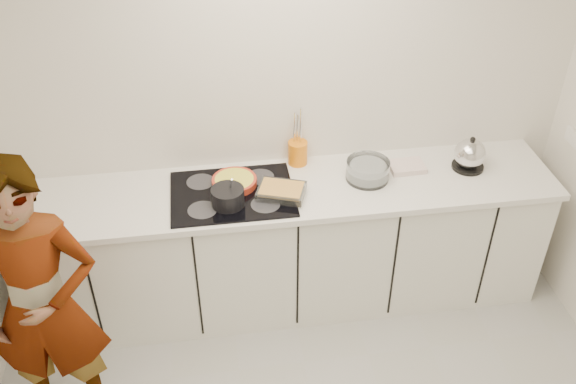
{
  "coord_description": "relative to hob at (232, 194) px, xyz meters",
  "views": [
    {
      "loc": [
        -0.47,
        -1.79,
        3.15
      ],
      "look_at": [
        -0.05,
        1.05,
        1.05
      ],
      "focal_mm": 40.0,
      "sensor_mm": 36.0,
      "label": 1
    }
  ],
  "objects": [
    {
      "name": "wall_back",
      "position": [
        0.35,
        0.34,
        0.38
      ],
      "size": [
        3.6,
        0.0,
        2.6
      ],
      "primitive_type": "cube",
      "color": "silver",
      "rests_on": "ground"
    },
    {
      "name": "base_cabinets",
      "position": [
        0.35,
        0.02,
        -0.48
      ],
      "size": [
        3.2,
        0.58,
        0.87
      ],
      "primitive_type": "cube",
      "color": "white",
      "rests_on": "floor"
    },
    {
      "name": "countertop",
      "position": [
        0.35,
        0.02,
        -0.03
      ],
      "size": [
        3.24,
        0.64,
        0.04
      ],
      "primitive_type": "cube",
      "color": "white",
      "rests_on": "base_cabinets"
    },
    {
      "name": "hob",
      "position": [
        0.0,
        0.0,
        0.0
      ],
      "size": [
        0.72,
        0.54,
        0.01
      ],
      "primitive_type": "cube",
      "color": "black",
      "rests_on": "countertop"
    },
    {
      "name": "tart_dish",
      "position": [
        0.02,
        0.08,
        0.03
      ],
      "size": [
        0.28,
        0.28,
        0.04
      ],
      "color": "#BA341E",
      "rests_on": "hob"
    },
    {
      "name": "saucepan",
      "position": [
        -0.03,
        -0.11,
        0.06
      ],
      "size": [
        0.19,
        0.19,
        0.18
      ],
      "color": "black",
      "rests_on": "hob"
    },
    {
      "name": "baking_dish",
      "position": [
        0.28,
        -0.06,
        0.04
      ],
      "size": [
        0.32,
        0.28,
        0.05
      ],
      "color": "silver",
      "rests_on": "hob"
    },
    {
      "name": "mixing_bowl",
      "position": [
        0.83,
        0.04,
        0.05
      ],
      "size": [
        0.29,
        0.29,
        0.12
      ],
      "color": "silver",
      "rests_on": "countertop"
    },
    {
      "name": "tea_towel",
      "position": [
        1.09,
        0.11,
        0.01
      ],
      "size": [
        0.22,
        0.16,
        0.04
      ],
      "primitive_type": "cube",
      "rotation": [
        0.0,
        0.0,
        0.03
      ],
      "color": "white",
      "rests_on": "countertop"
    },
    {
      "name": "kettle",
      "position": [
        1.47,
        0.07,
        0.09
      ],
      "size": [
        0.24,
        0.24,
        0.22
      ],
      "color": "black",
      "rests_on": "countertop"
    },
    {
      "name": "utensil_crock",
      "position": [
        0.43,
        0.28,
        0.07
      ],
      "size": [
        0.13,
        0.13,
        0.15
      ],
      "primitive_type": "cylinder",
      "rotation": [
        0.0,
        0.0,
        -0.03
      ],
      "color": "orange",
      "rests_on": "countertop"
    },
    {
      "name": "cook",
      "position": [
        -0.99,
        -0.68,
        -0.09
      ],
      "size": [
        0.62,
        0.41,
        1.66
      ],
      "primitive_type": "imported",
      "rotation": [
        0.0,
        0.0,
        -0.03
      ],
      "color": "white",
      "rests_on": "floor"
    }
  ]
}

